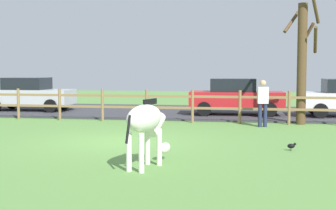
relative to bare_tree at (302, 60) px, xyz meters
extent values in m
plane|color=#5B8C42|center=(-5.32, -5.23, -2.36)|extent=(60.00, 60.00, 0.00)
cube|color=#38383D|center=(-5.32, 4.07, -2.34)|extent=(28.00, 7.40, 0.05)
cylinder|color=olive|center=(-11.03, -0.23, -1.74)|extent=(0.11, 0.11, 1.24)
cylinder|color=olive|center=(-9.27, -0.23, -1.74)|extent=(0.11, 0.11, 1.24)
cylinder|color=olive|center=(-7.51, -0.23, -1.74)|extent=(0.11, 0.11, 1.24)
cylinder|color=olive|center=(-5.74, -0.23, -1.74)|extent=(0.11, 0.11, 1.24)
cylinder|color=olive|center=(-3.98, -0.23, -1.74)|extent=(0.11, 0.11, 1.24)
cylinder|color=olive|center=(-2.22, -0.23, -1.74)|extent=(0.11, 0.11, 1.24)
cylinder|color=olive|center=(-0.45, -0.23, -1.74)|extent=(0.11, 0.11, 1.24)
cube|color=olive|center=(-5.74, -0.23, -1.80)|extent=(21.15, 0.06, 0.09)
cube|color=olive|center=(-5.74, -0.23, -1.37)|extent=(21.15, 0.06, 0.09)
cylinder|color=#513A23|center=(-0.02, -0.01, -0.17)|extent=(0.34, 0.34, 4.38)
cylinder|color=#513A23|center=(0.43, -0.06, 0.70)|extent=(0.22, 1.00, 0.93)
cylinder|color=#513A23|center=(0.37, -0.18, 1.87)|extent=(0.49, 0.92, 1.16)
cylinder|color=#513A23|center=(0.13, 0.23, 0.84)|extent=(0.63, 0.46, 1.01)
cylinder|color=#513A23|center=(-0.39, 0.25, 1.38)|extent=(0.66, 0.87, 0.87)
ellipsoid|color=white|center=(-3.83, -8.69, -1.33)|extent=(0.77, 1.32, 0.56)
cylinder|color=white|center=(-3.87, -8.26, -1.97)|extent=(0.11, 0.11, 0.78)
cylinder|color=white|center=(-3.60, -8.33, -1.97)|extent=(0.11, 0.11, 0.78)
cylinder|color=white|center=(-4.07, -9.04, -1.97)|extent=(0.11, 0.11, 0.78)
cylinder|color=white|center=(-3.80, -9.11, -1.97)|extent=(0.11, 0.11, 0.78)
cylinder|color=white|center=(-3.70, -8.17, -1.52)|extent=(0.38, 0.63, 0.51)
ellipsoid|color=white|center=(-3.60, -7.77, -2.08)|extent=(0.30, 0.48, 0.24)
cube|color=black|center=(-3.77, -8.44, -1.01)|extent=(0.18, 0.55, 0.12)
cylinder|color=black|center=(-4.00, -9.33, -1.48)|extent=(0.10, 0.20, 0.54)
cylinder|color=black|center=(-0.75, -5.93, -2.33)|extent=(0.01, 0.01, 0.06)
cylinder|color=black|center=(-0.75, -5.97, -2.33)|extent=(0.01, 0.01, 0.06)
ellipsoid|color=black|center=(-0.75, -5.95, -2.24)|extent=(0.18, 0.10, 0.12)
sphere|color=black|center=(-0.66, -5.95, -2.19)|extent=(0.07, 0.07, 0.07)
cube|color=#B7BABF|center=(-12.17, 3.13, -1.66)|extent=(4.05, 1.82, 0.70)
cube|color=black|center=(-12.32, 3.13, -1.03)|extent=(1.95, 1.62, 0.56)
cylinder|color=black|center=(-10.85, 4.02, -2.01)|extent=(0.61, 0.20, 0.60)
cylinder|color=black|center=(-10.80, 2.32, -2.01)|extent=(0.61, 0.20, 0.60)
cylinder|color=black|center=(-13.55, 3.94, -2.01)|extent=(0.61, 0.20, 0.60)
cylinder|color=black|center=(0.84, 3.59, -2.01)|extent=(0.61, 0.20, 0.60)
cylinder|color=black|center=(0.91, 1.89, -2.01)|extent=(0.61, 0.20, 0.60)
cube|color=red|center=(-2.48, 2.84, -1.66)|extent=(4.10, 1.95, 0.70)
cube|color=black|center=(-2.63, 2.83, -1.03)|extent=(1.99, 1.68, 0.56)
cylinder|color=black|center=(-1.19, 3.77, -2.01)|extent=(0.61, 0.22, 0.60)
cylinder|color=black|center=(-1.08, 2.07, -2.01)|extent=(0.61, 0.22, 0.60)
cylinder|color=black|center=(-3.89, 3.60, -2.01)|extent=(0.61, 0.22, 0.60)
cylinder|color=black|center=(-3.78, 1.90, -2.01)|extent=(0.61, 0.22, 0.60)
cylinder|color=#232847|center=(-1.49, -1.08, -1.95)|extent=(0.14, 0.14, 0.82)
cylinder|color=#232847|center=(-1.31, -1.04, -1.95)|extent=(0.14, 0.14, 0.82)
cube|color=silver|center=(-1.40, -1.06, -1.25)|extent=(0.40, 0.29, 0.58)
sphere|color=tan|center=(-1.40, -1.06, -0.83)|extent=(0.22, 0.22, 0.22)
camera|label=1|loc=(-1.58, -18.24, -0.32)|focal=51.95mm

